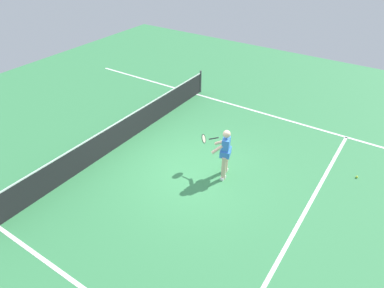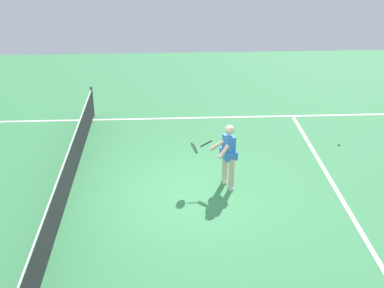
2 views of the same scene
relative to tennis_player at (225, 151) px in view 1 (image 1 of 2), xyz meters
name	(u,v)px [view 1 (image 1 of 2)]	position (x,y,z in m)	size (l,w,h in m)	color
ground_plane	(192,171)	(-0.36, 0.87, -0.85)	(24.05, 24.05, 0.00)	#38844C
service_line_marking	(303,216)	(-0.36, -2.55, -0.84)	(9.11, 0.10, 0.01)	white
sideline_left_marking	(73,281)	(-4.91, 0.87, -0.84)	(0.10, 16.50, 0.01)	white
sideline_right_marking	(256,111)	(4.20, 0.87, -0.84)	(0.10, 16.50, 0.01)	white
court_net	(122,132)	(-0.36, 3.67, -0.40)	(9.79, 0.08, 0.97)	#4C4C51
tennis_player	(225,151)	(0.00, 0.00, 0.00)	(0.66, 1.09, 1.55)	beige
tennis_ball_near	(357,177)	(2.05, -3.35, -0.81)	(0.07, 0.07, 0.07)	#D1E533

